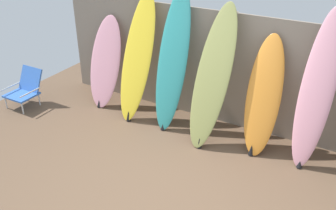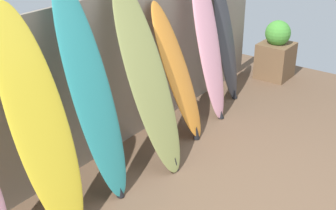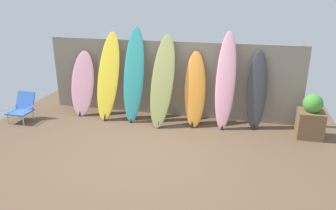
# 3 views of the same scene
# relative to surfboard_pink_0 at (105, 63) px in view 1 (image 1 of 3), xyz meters

# --- Properties ---
(ground) EXTENTS (7.68, 7.68, 0.00)m
(ground) POSITION_rel_surfboard_pink_0_xyz_m (2.11, -1.62, -0.75)
(ground) COLOR brown
(fence_back) EXTENTS (6.08, 0.11, 1.80)m
(fence_back) POSITION_rel_surfboard_pink_0_xyz_m (2.11, 0.39, 0.15)
(fence_back) COLOR gray
(fence_back) RESTS_ON ground
(surfboard_pink_0) EXTENTS (0.63, 0.67, 1.52)m
(surfboard_pink_0) POSITION_rel_surfboard_pink_0_xyz_m (0.00, 0.00, 0.00)
(surfboard_pink_0) COLOR pink
(surfboard_pink_0) RESTS_ON ground
(surfboard_yellow_1) EXTENTS (0.59, 0.80, 2.00)m
(surfboard_yellow_1) POSITION_rel_surfboard_pink_0_xyz_m (0.72, -0.07, 0.24)
(surfboard_yellow_1) COLOR yellow
(surfboard_yellow_1) RESTS_ON ground
(surfboard_teal_2) EXTENTS (0.49, 0.72, 2.13)m
(surfboard_teal_2) POSITION_rel_surfboard_pink_0_xyz_m (1.35, -0.05, 0.31)
(surfboard_teal_2) COLOR teal
(surfboard_teal_2) RESTS_ON ground
(surfboard_olive_3) EXTENTS (0.59, 0.89, 1.99)m
(surfboard_olive_3) POSITION_rel_surfboard_pink_0_xyz_m (2.06, -0.16, 0.23)
(surfboard_olive_3) COLOR olive
(surfboard_olive_3) RESTS_ON ground
(surfboard_orange_4) EXTENTS (0.56, 0.76, 1.63)m
(surfboard_orange_4) POSITION_rel_surfboard_pink_0_xyz_m (2.78, -0.02, 0.06)
(surfboard_orange_4) COLOR orange
(surfboard_orange_4) RESTS_ON ground
(surfboard_pink_5) EXTENTS (0.46, 0.61, 2.10)m
(surfboard_pink_5) POSITION_rel_surfboard_pink_0_xyz_m (3.44, -0.02, 0.29)
(surfboard_pink_5) COLOR pink
(surfboard_pink_5) RESTS_ON ground
(beach_chair) EXTENTS (0.50, 0.57, 0.64)m
(beach_chair) POSITION_rel_surfboard_pink_0_xyz_m (-1.17, -0.79, -0.42)
(beach_chair) COLOR silver
(beach_chair) RESTS_ON ground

